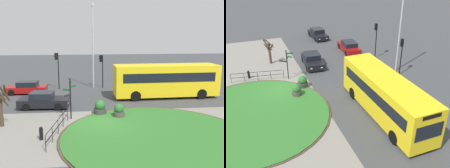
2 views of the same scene
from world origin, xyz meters
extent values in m
plane|color=#3D3F42|center=(0.00, 0.00, 0.00)|extent=(120.00, 120.00, 0.00)
cube|color=gray|center=(0.00, -1.54, 0.01)|extent=(32.00, 8.93, 0.02)
cylinder|color=#2D6B28|center=(3.40, -2.86, 0.05)|extent=(12.20, 12.20, 0.10)
torus|color=brown|center=(3.40, -2.86, 0.06)|extent=(12.51, 12.51, 0.11)
cylinder|color=black|center=(-2.18, 1.17, 1.53)|extent=(0.09, 0.09, 3.05)
sphere|color=black|center=(-2.18, 1.17, 3.10)|extent=(0.10, 0.10, 0.10)
cube|color=#195128|center=(-2.15, 1.53, 2.75)|extent=(0.09, 0.63, 0.15)
cube|color=#195128|center=(-1.95, 1.40, 2.48)|extent=(0.42, 0.42, 0.15)
cube|color=#195128|center=(-2.48, 1.33, 2.23)|extent=(0.54, 0.31, 0.15)
cube|color=black|center=(-2.39, 0.86, 1.92)|extent=(0.39, 0.56, 0.15)
cylinder|color=black|center=(-3.80, -2.57, 0.35)|extent=(0.23, 0.23, 0.70)
sphere|color=black|center=(-3.80, -2.57, 0.74)|extent=(0.22, 0.22, 0.22)
cube|color=black|center=(-2.85, -1.78, 0.97)|extent=(0.90, 5.05, 0.03)
cube|color=black|center=(-2.85, -1.78, 0.53)|extent=(0.90, 5.05, 0.03)
cylinder|color=black|center=(-2.42, 0.74, 0.49)|extent=(0.04, 0.04, 0.97)
cylinder|color=black|center=(-2.64, -0.52, 0.49)|extent=(0.04, 0.04, 0.97)
cylinder|color=black|center=(-2.85, -1.78, 0.49)|extent=(0.04, 0.04, 0.97)
cylinder|color=black|center=(-3.07, -3.04, 0.49)|extent=(0.04, 0.04, 0.97)
cylinder|color=black|center=(-3.29, -4.30, 0.49)|extent=(0.04, 0.04, 0.97)
cube|color=yellow|center=(6.98, 6.98, 1.78)|extent=(10.37, 2.73, 3.02)
cube|color=black|center=(6.96, 8.27, 2.21)|extent=(9.08, 0.18, 0.88)
cube|color=black|center=(7.00, 5.70, 2.21)|extent=(9.08, 0.18, 0.88)
cube|color=black|center=(12.15, 7.08, 1.93)|extent=(0.06, 2.09, 1.10)
cube|color=black|center=(12.15, 7.08, 3.07)|extent=(0.04, 1.40, 0.28)
cylinder|color=black|center=(10.26, 8.22, 0.50)|extent=(1.01, 0.32, 1.00)
cylinder|color=black|center=(10.30, 5.87, 0.50)|extent=(1.01, 0.32, 1.00)
cylinder|color=black|center=(3.66, 8.10, 0.50)|extent=(1.01, 0.32, 1.00)
cylinder|color=black|center=(3.70, 5.75, 0.50)|extent=(1.01, 0.32, 1.00)
cube|color=black|center=(-4.61, 4.44, 0.52)|extent=(4.38, 2.19, 0.68)
cube|color=black|center=(-4.78, 4.46, 1.13)|extent=(2.01, 1.79, 0.55)
cube|color=#EAEACC|center=(-2.44, 4.85, 0.55)|extent=(0.03, 0.20, 0.12)
cube|color=#EAEACC|center=(-2.52, 3.72, 0.55)|extent=(0.03, 0.20, 0.12)
cylinder|color=black|center=(-3.23, 5.21, 0.32)|extent=(0.65, 0.27, 0.64)
cylinder|color=black|center=(-3.36, 3.49, 0.32)|extent=(0.65, 0.27, 0.64)
cylinder|color=black|center=(-5.86, 5.40, 0.32)|extent=(0.65, 0.27, 0.64)
cylinder|color=black|center=(-5.99, 3.68, 0.32)|extent=(0.65, 0.27, 0.64)
cube|color=black|center=(-13.89, 8.02, 0.50)|extent=(4.33, 1.95, 0.65)
cube|color=black|center=(-14.06, 8.01, 1.10)|extent=(2.00, 1.64, 0.55)
cube|color=#EAEACC|center=(-11.77, 8.64, 0.53)|extent=(0.03, 0.20, 0.12)
cube|color=#EAEACC|center=(-11.73, 7.58, 0.53)|extent=(0.03, 0.20, 0.12)
cylinder|color=black|center=(-12.60, 8.88, 0.32)|extent=(0.65, 0.25, 0.64)
cylinder|color=black|center=(-12.54, 7.27, 0.32)|extent=(0.65, 0.25, 0.64)
cylinder|color=black|center=(-15.25, 8.77, 0.32)|extent=(0.65, 0.25, 0.64)
cylinder|color=black|center=(-15.18, 7.16, 0.32)|extent=(0.65, 0.25, 0.64)
cube|color=maroon|center=(-7.31, 10.08, 0.49)|extent=(4.30, 1.97, 0.62)
cube|color=black|center=(-7.14, 10.07, 1.07)|extent=(2.14, 1.66, 0.54)
cube|color=#EAEACC|center=(-9.45, 9.64, 0.52)|extent=(0.03, 0.20, 0.12)
cube|color=#EAEACC|center=(-9.41, 10.71, 0.52)|extent=(0.03, 0.20, 0.12)
cylinder|color=black|center=(-8.66, 9.33, 0.32)|extent=(0.65, 0.25, 0.64)
cylinder|color=black|center=(-8.58, 10.95, 0.32)|extent=(0.65, 0.25, 0.64)
cylinder|color=black|center=(-6.04, 9.21, 0.32)|extent=(0.65, 0.25, 0.64)
cylinder|color=black|center=(-5.96, 10.83, 0.32)|extent=(0.65, 0.25, 0.64)
cylinder|color=black|center=(1.05, 12.29, 1.92)|extent=(0.11, 0.11, 3.85)
cube|color=black|center=(0.85, 12.35, 3.46)|extent=(0.32, 0.32, 0.78)
sphere|color=black|center=(0.70, 12.39, 3.70)|extent=(0.16, 0.16, 0.16)
sphere|color=black|center=(0.70, 12.39, 3.46)|extent=(0.16, 0.16, 0.16)
sphere|color=green|center=(0.70, 12.39, 3.21)|extent=(0.16, 0.16, 0.16)
cylinder|color=black|center=(-4.05, 12.14, 2.08)|extent=(0.11, 0.11, 4.16)
cube|color=black|center=(-4.26, 12.15, 3.77)|extent=(0.27, 0.27, 0.78)
sphere|color=black|center=(-4.41, 12.15, 4.02)|extent=(0.16, 0.16, 0.16)
sphere|color=black|center=(-4.41, 12.15, 3.77)|extent=(0.16, 0.16, 0.16)
sphere|color=green|center=(-4.41, 12.15, 3.53)|extent=(0.16, 0.16, 0.16)
cylinder|color=#B7B7BC|center=(-0.04, 12.54, 4.69)|extent=(0.16, 0.16, 9.38)
cylinder|color=#383838|center=(0.07, 2.08, 0.24)|extent=(1.01, 1.01, 0.48)
sphere|color=#286028|center=(0.07, 2.08, 0.75)|extent=(0.86, 0.86, 0.86)
cylinder|color=#47423D|center=(1.48, 1.17, 0.23)|extent=(0.89, 0.89, 0.46)
sphere|color=#286028|center=(1.48, 1.17, 0.71)|extent=(0.76, 0.76, 0.76)
cylinder|color=#423323|center=(-6.90, 0.11, 1.19)|extent=(0.28, 0.28, 2.39)
cylinder|color=#423323|center=(-6.49, 0.14, 2.55)|extent=(0.19, 0.92, 1.08)
cylinder|color=#423323|center=(-6.50, -0.06, 2.37)|extent=(0.49, 0.95, 1.23)
cylinder|color=#423323|center=(-7.05, 0.39, 1.90)|extent=(0.71, 0.46, 0.85)
cylinder|color=#423323|center=(-6.61, -0.11, 1.95)|extent=(0.61, 0.73, 1.06)
cylinder|color=#423323|center=(-6.76, -0.20, 2.46)|extent=(0.76, 0.43, 1.11)
camera|label=1|loc=(-1.13, -17.70, 6.41)|focal=41.44mm
camera|label=2|loc=(22.37, -2.99, 12.22)|focal=42.69mm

